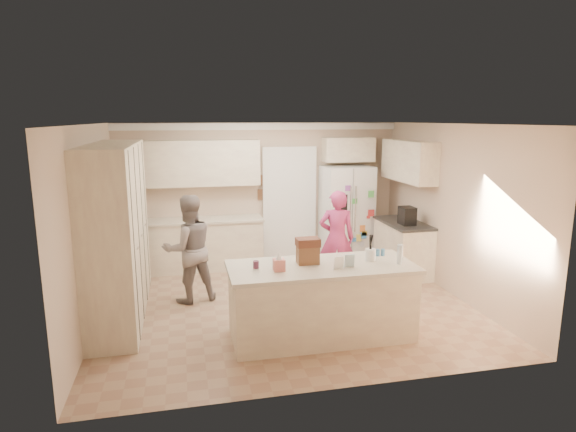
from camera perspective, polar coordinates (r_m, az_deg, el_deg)
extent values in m
cube|color=#9C7C5F|center=(7.16, -0.18, -10.51)|extent=(5.20, 4.60, 0.02)
cube|color=white|center=(6.64, -0.20, 10.94)|extent=(5.20, 4.60, 0.02)
cube|color=#CCB197|center=(9.02, -3.31, 2.72)|extent=(5.20, 0.02, 2.60)
cube|color=#CCB197|center=(4.62, 5.94, -5.89)|extent=(5.20, 0.02, 2.60)
cube|color=#CCB197|center=(6.74, -22.42, -1.16)|extent=(0.02, 4.60, 2.60)
cube|color=#CCB197|center=(7.76, 19.01, 0.66)|extent=(0.02, 4.60, 2.60)
cube|color=white|center=(8.86, -3.35, 10.55)|extent=(5.20, 0.08, 0.12)
cube|color=#F2E7C2|center=(6.91, -19.54, -1.71)|extent=(0.60, 2.60, 2.35)
cube|color=#F2E7C2|center=(8.78, -10.36, -3.43)|extent=(2.20, 0.60, 0.88)
cube|color=beige|center=(8.67, -10.46, -0.51)|extent=(2.24, 0.63, 0.04)
cube|color=#F2E7C2|center=(8.65, -10.74, 6.17)|extent=(2.20, 0.35, 0.80)
cube|color=black|center=(9.13, 0.15, 1.26)|extent=(0.90, 0.06, 2.10)
cube|color=white|center=(9.10, 0.19, 1.22)|extent=(1.02, 0.03, 2.22)
cube|color=brown|center=(8.95, -3.16, 4.26)|extent=(0.15, 0.02, 0.20)
cube|color=brown|center=(8.98, -3.14, 2.56)|extent=(0.15, 0.02, 0.20)
cube|color=white|center=(9.20, 6.88, 0.30)|extent=(0.94, 0.76, 1.80)
cube|color=gray|center=(8.87, 7.63, -0.14)|extent=(0.02, 0.02, 1.78)
cube|color=black|center=(8.75, 6.34, 1.39)|extent=(0.22, 0.03, 0.35)
cylinder|color=silver|center=(8.81, 7.38, 0.79)|extent=(0.02, 0.02, 0.85)
cylinder|color=silver|center=(8.85, 7.99, 0.81)|extent=(0.02, 0.02, 0.85)
cube|color=#F2E7C2|center=(9.16, 7.16, 7.82)|extent=(0.95, 0.35, 0.45)
cube|color=#F2E7C2|center=(8.65, 13.45, -3.79)|extent=(0.60, 1.20, 0.88)
cube|color=#2D2B28|center=(8.54, 13.53, -0.82)|extent=(0.63, 1.24, 0.04)
cube|color=#F2E7C2|center=(8.62, 14.09, 6.34)|extent=(0.35, 1.50, 0.70)
cube|color=black|center=(8.31, 13.94, 0.03)|extent=(0.22, 0.28, 0.30)
cube|color=#F2E7C2|center=(6.05, 3.95, -10.20)|extent=(2.20, 0.90, 0.88)
cube|color=beige|center=(5.90, 4.01, -6.05)|extent=(2.28, 0.96, 0.05)
cylinder|color=white|center=(6.12, 9.75, -4.55)|extent=(0.13, 0.13, 0.15)
cube|color=#E4776C|center=(5.65, -1.07, -5.81)|extent=(0.13, 0.13, 0.14)
cone|color=white|center=(5.62, -1.08, -4.74)|extent=(0.08, 0.08, 0.08)
cube|color=brown|center=(5.91, 2.36, -4.62)|extent=(0.26, 0.18, 0.22)
cube|color=#592D1E|center=(5.87, 2.37, -3.12)|extent=(0.28, 0.20, 0.10)
cylinder|color=#59263F|center=(5.76, -3.82, -5.76)|extent=(0.07, 0.07, 0.09)
cube|color=white|center=(5.73, 6.04, -5.52)|extent=(0.12, 0.06, 0.16)
cube|color=silver|center=(5.82, 7.29, -5.27)|extent=(0.12, 0.05, 0.16)
cylinder|color=silver|center=(6.06, 13.12, -4.43)|extent=(0.07, 0.07, 0.24)
cylinder|color=teal|center=(6.35, 10.59, -4.29)|extent=(0.05, 0.05, 0.09)
cylinder|color=teal|center=(6.37, 11.17, -4.24)|extent=(0.05, 0.05, 0.09)
imported|color=gray|center=(7.20, -11.66, -3.83)|extent=(0.91, 0.79, 1.60)
imported|color=#BE3764|center=(7.79, 5.79, -2.62)|extent=(0.65, 0.51, 1.56)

